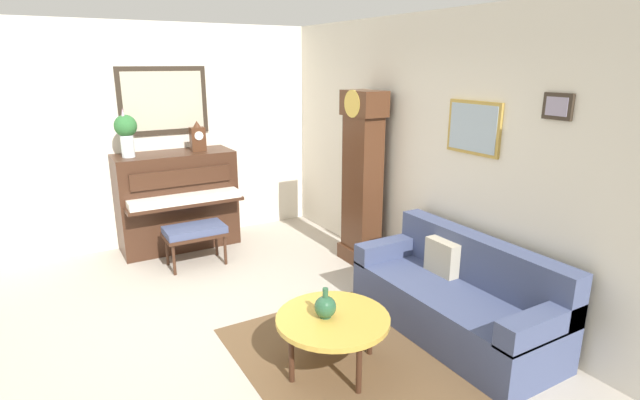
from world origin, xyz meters
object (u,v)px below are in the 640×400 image
green_jug (325,307)px  piano (177,200)px  coffee_table (333,320)px  mantel_clock (198,137)px  couch (457,298)px  grandfather_clock (362,183)px  piano_bench (195,232)px  flower_vase (126,131)px

green_jug → piano: bearing=-175.1°
coffee_table → mantel_clock: bearing=-179.8°
couch → mantel_clock: mantel_clock is taller
grandfather_clock → couch: grandfather_clock is taller
piano → piano_bench: (0.71, -0.00, -0.22)m
piano → green_jug: 3.23m
piano_bench → coffee_table: 2.56m
piano → mantel_clock: size_ratio=3.79×
piano_bench → mantel_clock: mantel_clock is taller
piano_bench → green_jug: size_ratio=2.92×
couch → flower_vase: flower_vase is taller
mantel_clock → green_jug: bearing=-0.7°
coffee_table → piano: bearing=-174.2°
coffee_table → mantel_clock: (-3.25, -0.01, 0.99)m
grandfather_clock → couch: bearing=-5.8°
grandfather_clock → piano: bearing=-132.3°
piano_bench → mantel_clock: 1.26m
piano_bench → green_jug: 2.53m
piano_bench → mantel_clock: bearing=156.1°
piano_bench → flower_vase: flower_vase is taller
piano → flower_vase: flower_vase is taller
piano → coffee_table: (3.25, 0.33, -0.21)m
piano_bench → mantel_clock: (-0.71, 0.32, 1.00)m
coffee_table → flower_vase: 3.54m
grandfather_clock → green_jug: grandfather_clock is taller
green_jug → flower_vase: bearing=-166.0°
grandfather_clock → green_jug: bearing=-42.0°
flower_vase → grandfather_clock: bearing=55.1°
piano → piano_bench: 0.74m
grandfather_clock → green_jug: (1.63, -1.47, -0.44)m
couch → flower_vase: size_ratio=3.28×
grandfather_clock → coffee_table: bearing=-40.5°
mantel_clock → flower_vase: bearing=-90.0°
flower_vase → green_jug: size_ratio=2.42×
grandfather_clock → coffee_table: grandfather_clock is taller
piano_bench → grandfather_clock: size_ratio=0.34×
piano → grandfather_clock: (1.59, 1.74, 0.34)m
flower_vase → mantel_clock: bearing=90.0°
piano → flower_vase: size_ratio=2.48×
piano_bench → grandfather_clock: (0.88, 1.75, 0.56)m
coffee_table → grandfather_clock: bearing=139.5°
mantel_clock → flower_vase: (-0.00, -0.84, 0.14)m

